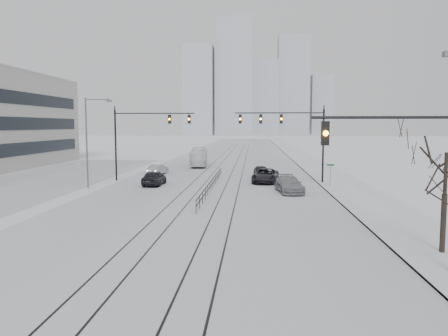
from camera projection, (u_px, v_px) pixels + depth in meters
ground at (118, 335)px, 13.12m from camera, size 500.00×500.00×0.00m
road at (229, 163)px, 72.69m from camera, size 22.00×260.00×0.02m
sidewalk_east at (311, 163)px, 71.78m from camera, size 5.00×260.00×0.16m
curb at (296, 163)px, 71.95m from camera, size 0.10×260.00×0.12m
parking_strip at (40, 181)px, 49.21m from camera, size 14.00×60.00×0.03m
tram_rails at (220, 177)px, 52.83m from camera, size 5.30×180.00×0.01m
skyline at (255, 87)px, 281.48m from camera, size 96.00×48.00×72.00m
traffic_mast_near at (418, 167)px, 17.90m from camera, size 6.10×0.37×7.00m
traffic_mast_ne at (292, 130)px, 46.76m from camera, size 9.60×0.37×8.00m
traffic_mast_nw at (141, 132)px, 48.89m from camera, size 9.10×0.37×8.00m
street_light_west at (89, 136)px, 43.22m from camera, size 2.73×0.25×9.00m
bare_tree at (446, 163)px, 20.73m from camera, size 4.40×4.40×6.10m
median_fence at (212, 184)px, 42.86m from camera, size 0.06×24.00×1.00m
street_sign at (330, 172)px, 43.95m from camera, size 0.70×0.06×2.40m
sedan_sb_inner at (154, 178)px, 45.58m from camera, size 1.97×4.66×1.57m
sedan_sb_outer at (158, 170)px, 55.55m from camera, size 2.10×4.09×1.28m
sedan_nb_front at (265, 176)px, 47.73m from camera, size 3.31×5.83×1.53m
sedan_nb_right at (289, 185)px, 40.69m from camera, size 2.80×5.45×1.51m
sedan_nb_far at (261, 172)px, 52.27m from camera, size 2.10×4.37×1.44m
box_truck at (199, 157)px, 66.86m from camera, size 3.20×10.07×2.76m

